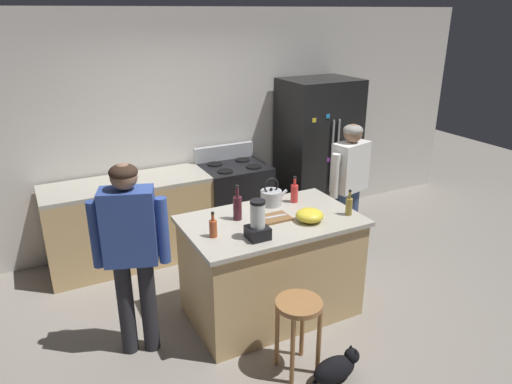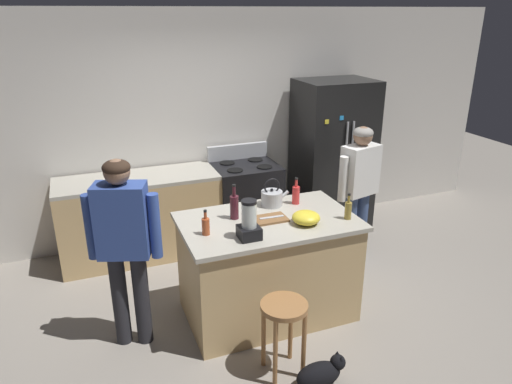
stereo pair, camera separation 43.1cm
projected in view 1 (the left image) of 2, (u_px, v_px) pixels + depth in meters
ground_plane at (270, 311)px, 4.47m from camera, size 14.00×14.00×0.00m
back_wall at (193, 128)px, 5.60m from camera, size 8.00×0.10×2.70m
kitchen_island at (271, 266)px, 4.30m from camera, size 1.54×0.94×0.95m
back_counter_run at (141, 220)px, 5.24m from camera, size 2.00×0.64×0.95m
refrigerator at (317, 154)px, 6.01m from camera, size 0.90×0.73×1.89m
stove_range at (235, 202)px, 5.70m from camera, size 0.76×0.65×1.13m
person_by_island_left at (131, 244)px, 3.62m from camera, size 0.59×0.34×1.63m
person_by_sink_right at (349, 179)px, 5.16m from camera, size 0.59×0.31×1.55m
bar_stool at (298, 317)px, 3.58m from camera, size 0.36×0.36×0.62m
cat at (336, 368)px, 3.60m from camera, size 0.52×0.18×0.26m
blender_appliance at (258, 223)px, 3.73m from camera, size 0.17×0.17×0.33m
bottle_cooking_sauce at (213, 228)px, 3.78m from camera, size 0.06×0.06×0.22m
bottle_wine at (237, 207)px, 4.08m from camera, size 0.08×0.08×0.32m
bottle_vinegar at (349, 206)px, 4.18m from camera, size 0.06×0.06×0.24m
bottle_soda at (294, 193)px, 4.46m from camera, size 0.07×0.07×0.26m
mixing_bowl at (310, 215)px, 4.07m from camera, size 0.24×0.24×0.11m
tea_kettle at (271, 197)px, 4.40m from camera, size 0.28×0.20×0.27m
cutting_board at (273, 218)px, 4.12m from camera, size 0.30×0.20×0.02m
chef_knife at (275, 216)px, 4.12m from camera, size 0.22×0.04×0.01m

